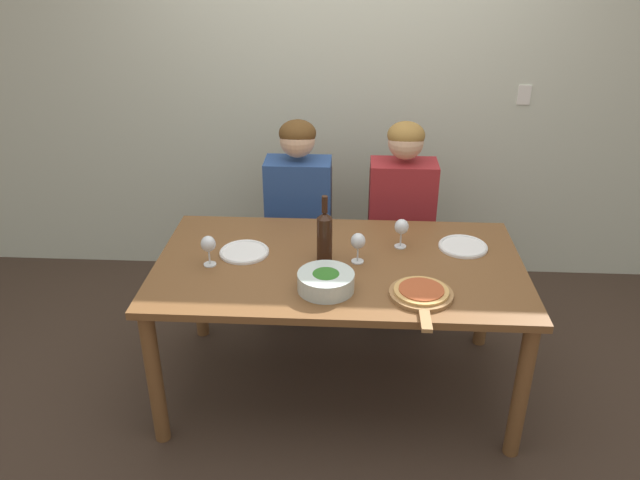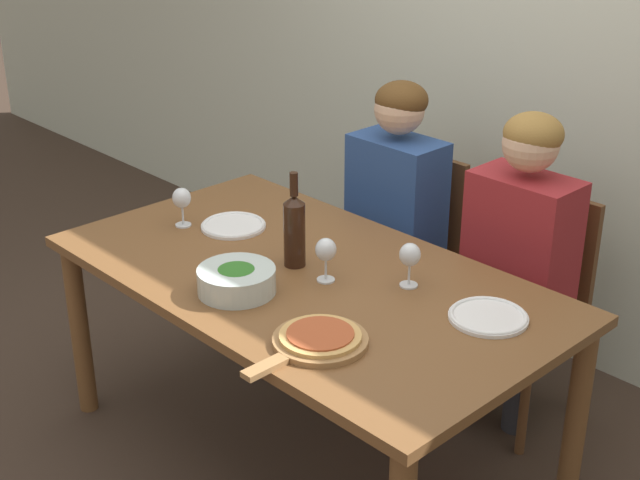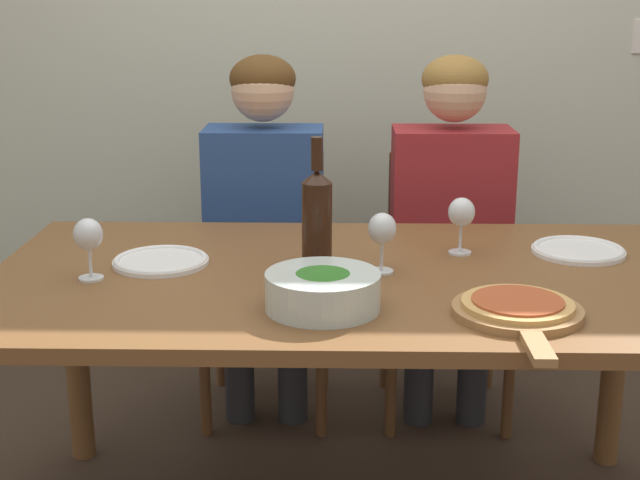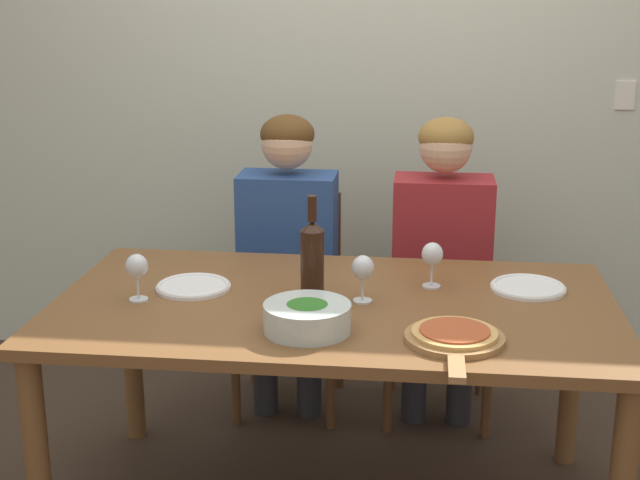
# 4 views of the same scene
# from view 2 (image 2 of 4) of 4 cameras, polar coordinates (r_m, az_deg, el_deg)

# --- Properties ---
(ground_plane) EXTENTS (40.00, 40.00, 0.00)m
(ground_plane) POSITION_cam_2_polar(r_m,az_deg,el_deg) (3.38, -0.83, -13.52)
(ground_plane) COLOR #3D2D23
(back_wall) EXTENTS (10.00, 0.06, 2.70)m
(back_wall) POSITION_cam_2_polar(r_m,az_deg,el_deg) (3.77, 14.24, 12.48)
(back_wall) COLOR beige
(back_wall) RESTS_ON ground
(dining_table) EXTENTS (1.76, 0.98, 0.75)m
(dining_table) POSITION_cam_2_polar(r_m,az_deg,el_deg) (3.02, -0.90, -3.62)
(dining_table) COLOR brown
(dining_table) RESTS_ON ground
(chair_left) EXTENTS (0.42, 0.42, 0.87)m
(chair_left) POSITION_cam_2_polar(r_m,az_deg,el_deg) (3.81, 5.67, -0.60)
(chair_left) COLOR brown
(chair_left) RESTS_ON ground
(chair_right) EXTENTS (0.42, 0.42, 0.87)m
(chair_right) POSITION_cam_2_polar(r_m,az_deg,el_deg) (3.49, 13.20, -3.60)
(chair_right) COLOR brown
(chair_right) RESTS_ON ground
(person_woman) EXTENTS (0.47, 0.51, 1.22)m
(person_woman) POSITION_cam_2_polar(r_m,az_deg,el_deg) (3.63, 4.72, 2.58)
(person_woman) COLOR #28282D
(person_woman) RESTS_ON ground
(person_man) EXTENTS (0.47, 0.51, 1.22)m
(person_man) POSITION_cam_2_polar(r_m,az_deg,el_deg) (3.30, 12.57, -0.27)
(person_man) COLOR #28282D
(person_man) RESTS_ON ground
(wine_bottle) EXTENTS (0.07, 0.07, 0.33)m
(wine_bottle) POSITION_cam_2_polar(r_m,az_deg,el_deg) (2.98, -1.65, 0.72)
(wine_bottle) COLOR black
(wine_bottle) RESTS_ON dining_table
(broccoli_bowl) EXTENTS (0.25, 0.25, 0.09)m
(broccoli_bowl) POSITION_cam_2_polar(r_m,az_deg,el_deg) (2.85, -5.36, -2.56)
(broccoli_bowl) COLOR silver
(broccoli_bowl) RESTS_ON dining_table
(dinner_plate_left) EXTENTS (0.24, 0.24, 0.02)m
(dinner_plate_left) POSITION_cam_2_polar(r_m,az_deg,el_deg) (3.34, -5.57, 0.95)
(dinner_plate_left) COLOR white
(dinner_plate_left) RESTS_ON dining_table
(dinner_plate_right) EXTENTS (0.24, 0.24, 0.02)m
(dinner_plate_right) POSITION_cam_2_polar(r_m,az_deg,el_deg) (2.75, 10.72, -4.83)
(dinner_plate_right) COLOR white
(dinner_plate_right) RESTS_ON dining_table
(pizza_on_board) EXTENTS (0.28, 0.42, 0.04)m
(pizza_on_board) POSITION_cam_2_polar(r_m,az_deg,el_deg) (2.57, -0.14, -6.40)
(pizza_on_board) COLOR #9E7042
(pizza_on_board) RESTS_ON dining_table
(wine_glass_left) EXTENTS (0.07, 0.07, 0.15)m
(wine_glass_left) POSITION_cam_2_polar(r_m,az_deg,el_deg) (3.35, -8.84, 2.56)
(wine_glass_left) COLOR silver
(wine_glass_left) RESTS_ON dining_table
(wine_glass_right) EXTENTS (0.07, 0.07, 0.15)m
(wine_glass_right) POSITION_cam_2_polar(r_m,az_deg,el_deg) (2.87, 5.77, -1.08)
(wine_glass_right) COLOR silver
(wine_glass_right) RESTS_ON dining_table
(wine_glass_centre) EXTENTS (0.07, 0.07, 0.15)m
(wine_glass_centre) POSITION_cam_2_polar(r_m,az_deg,el_deg) (2.89, 0.38, -0.75)
(wine_glass_centre) COLOR silver
(wine_glass_centre) RESTS_ON dining_table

